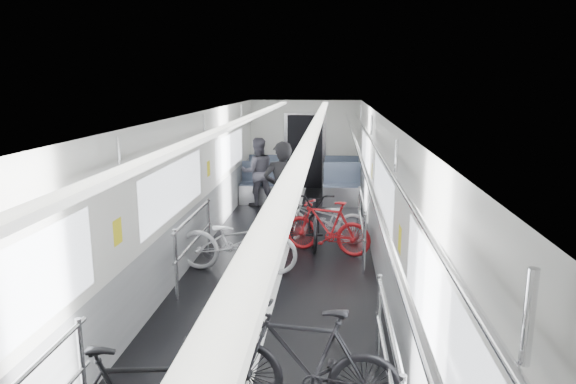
{
  "coord_description": "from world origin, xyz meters",
  "views": [
    {
      "loc": [
        0.79,
        -7.02,
        2.91
      ],
      "look_at": [
        0.0,
        1.78,
        0.99
      ],
      "focal_mm": 32.0,
      "sensor_mm": 36.0,
      "label": 1
    }
  ],
  "objects_px": {
    "person_seated": "(258,172)",
    "bike_right_far": "(327,227)",
    "bike_right_near": "(305,362)",
    "bike_right_mid": "(322,219)",
    "bike_aisle": "(313,216)",
    "person_standing": "(282,191)",
    "bike_left_far": "(238,241)"
  },
  "relations": [
    {
      "from": "bike_left_far",
      "to": "bike_right_near",
      "type": "distance_m",
      "value": 3.64
    },
    {
      "from": "bike_left_far",
      "to": "person_standing",
      "type": "xyz_separation_m",
      "value": [
        0.52,
        1.7,
        0.43
      ]
    },
    {
      "from": "bike_right_mid",
      "to": "person_standing",
      "type": "distance_m",
      "value": 0.9
    },
    {
      "from": "bike_aisle",
      "to": "person_standing",
      "type": "relative_size",
      "value": 1.03
    },
    {
      "from": "person_standing",
      "to": "bike_right_far",
      "type": "bearing_deg",
      "value": 128.18
    },
    {
      "from": "bike_aisle",
      "to": "bike_right_far",
      "type": "bearing_deg",
      "value": -72.07
    },
    {
      "from": "bike_aisle",
      "to": "person_seated",
      "type": "bearing_deg",
      "value": 111.54
    },
    {
      "from": "bike_left_far",
      "to": "bike_right_far",
      "type": "distance_m",
      "value": 1.69
    },
    {
      "from": "bike_left_far",
      "to": "person_standing",
      "type": "bearing_deg",
      "value": -11.59
    },
    {
      "from": "bike_left_far",
      "to": "bike_right_far",
      "type": "height_order",
      "value": "bike_left_far"
    },
    {
      "from": "bike_right_near",
      "to": "person_standing",
      "type": "relative_size",
      "value": 0.93
    },
    {
      "from": "bike_right_mid",
      "to": "bike_right_far",
      "type": "bearing_deg",
      "value": 17.02
    },
    {
      "from": "bike_aisle",
      "to": "person_seated",
      "type": "xyz_separation_m",
      "value": [
        -1.42,
        2.73,
        0.31
      ]
    },
    {
      "from": "bike_right_far",
      "to": "person_standing",
      "type": "distance_m",
      "value": 1.19
    },
    {
      "from": "bike_right_mid",
      "to": "bike_aisle",
      "type": "xyz_separation_m",
      "value": [
        -0.17,
        0.0,
        0.06
      ]
    },
    {
      "from": "bike_right_far",
      "to": "person_seated",
      "type": "relative_size",
      "value": 0.96
    },
    {
      "from": "bike_right_far",
      "to": "person_standing",
      "type": "xyz_separation_m",
      "value": [
        -0.85,
        0.7,
        0.46
      ]
    },
    {
      "from": "bike_right_mid",
      "to": "bike_right_near",
      "type": "bearing_deg",
      "value": 7.57
    },
    {
      "from": "bike_right_near",
      "to": "person_standing",
      "type": "bearing_deg",
      "value": -165.31
    },
    {
      "from": "person_standing",
      "to": "person_seated",
      "type": "distance_m",
      "value": 2.77
    },
    {
      "from": "bike_left_far",
      "to": "bike_right_mid",
      "type": "relative_size",
      "value": 1.11
    },
    {
      "from": "bike_left_far",
      "to": "bike_right_near",
      "type": "relative_size",
      "value": 1.09
    },
    {
      "from": "bike_right_mid",
      "to": "person_standing",
      "type": "bearing_deg",
      "value": -89.79
    },
    {
      "from": "person_seated",
      "to": "bike_right_far",
      "type": "bearing_deg",
      "value": 98.67
    },
    {
      "from": "bike_right_near",
      "to": "person_seated",
      "type": "distance_m",
      "value": 7.92
    },
    {
      "from": "bike_right_far",
      "to": "person_standing",
      "type": "relative_size",
      "value": 0.84
    },
    {
      "from": "bike_right_near",
      "to": "bike_right_mid",
      "type": "distance_m",
      "value": 5.03
    },
    {
      "from": "bike_right_mid",
      "to": "person_seated",
      "type": "distance_m",
      "value": 3.19
    },
    {
      "from": "bike_right_far",
      "to": "bike_aisle",
      "type": "distance_m",
      "value": 0.66
    },
    {
      "from": "bike_left_far",
      "to": "person_seated",
      "type": "distance_m",
      "value": 4.36
    },
    {
      "from": "bike_right_mid",
      "to": "person_seated",
      "type": "xyz_separation_m",
      "value": [
        -1.59,
        2.73,
        0.36
      ]
    },
    {
      "from": "bike_left_far",
      "to": "person_seated",
      "type": "bearing_deg",
      "value": 9.6
    }
  ]
}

